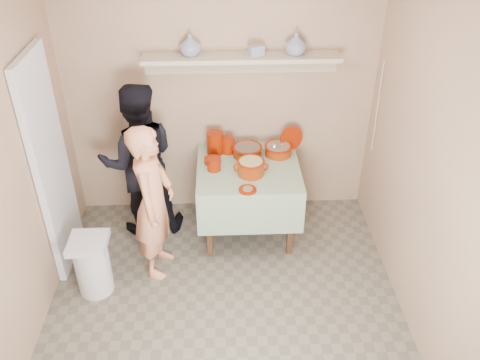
{
  "coord_description": "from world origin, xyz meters",
  "views": [
    {
      "loc": [
        0.0,
        -2.81,
        3.29
      ],
      "look_at": [
        0.15,
        0.75,
        0.95
      ],
      "focal_mm": 38.0,
      "sensor_mm": 36.0,
      "label": 1
    }
  ],
  "objects_px": {
    "person_cook": "(154,203)",
    "serving_table": "(248,176)",
    "cazuela_rice": "(251,166)",
    "trash_bin": "(93,265)",
    "person_helper": "(139,161)"
  },
  "relations": [
    {
      "from": "person_cook",
      "to": "serving_table",
      "type": "xyz_separation_m",
      "value": [
        0.84,
        0.52,
        -0.09
      ]
    },
    {
      "from": "person_cook",
      "to": "person_helper",
      "type": "distance_m",
      "value": 0.64
    },
    {
      "from": "person_helper",
      "to": "cazuela_rice",
      "type": "bearing_deg",
      "value": 157.05
    },
    {
      "from": "person_cook",
      "to": "serving_table",
      "type": "distance_m",
      "value": 1.0
    },
    {
      "from": "serving_table",
      "to": "cazuela_rice",
      "type": "distance_m",
      "value": 0.25
    },
    {
      "from": "trash_bin",
      "to": "person_cook",
      "type": "bearing_deg",
      "value": 26.95
    },
    {
      "from": "serving_table",
      "to": "trash_bin",
      "type": "distance_m",
      "value": 1.63
    },
    {
      "from": "person_cook",
      "to": "person_helper",
      "type": "height_order",
      "value": "person_helper"
    },
    {
      "from": "cazuela_rice",
      "to": "trash_bin",
      "type": "relative_size",
      "value": 0.59
    },
    {
      "from": "serving_table",
      "to": "trash_bin",
      "type": "height_order",
      "value": "serving_table"
    },
    {
      "from": "person_cook",
      "to": "trash_bin",
      "type": "distance_m",
      "value": 0.75
    },
    {
      "from": "person_cook",
      "to": "person_helper",
      "type": "xyz_separation_m",
      "value": [
        -0.19,
        0.61,
        0.05
      ]
    },
    {
      "from": "cazuela_rice",
      "to": "trash_bin",
      "type": "height_order",
      "value": "cazuela_rice"
    },
    {
      "from": "serving_table",
      "to": "cazuela_rice",
      "type": "bearing_deg",
      "value": -84.12
    },
    {
      "from": "person_helper",
      "to": "cazuela_rice",
      "type": "height_order",
      "value": "person_helper"
    }
  ]
}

